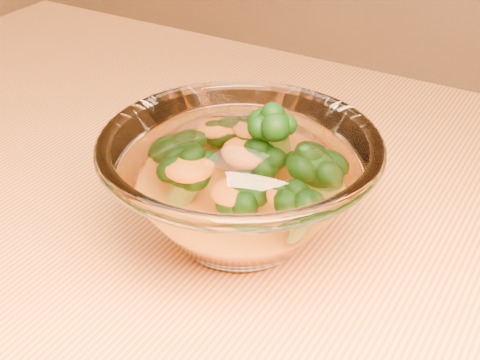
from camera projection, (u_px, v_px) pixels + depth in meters
name	position (u px, v px, depth m)	size (l,w,h in m)	color
table	(245.00, 356.00, 0.56)	(1.20, 0.80, 0.75)	#D2803F
glass_bowl	(240.00, 185.00, 0.51)	(0.21, 0.21, 0.09)	white
cheese_sauce	(240.00, 207.00, 0.52)	(0.12, 0.12, 0.03)	orange
broccoli_heap	(250.00, 168.00, 0.51)	(0.14, 0.12, 0.08)	black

